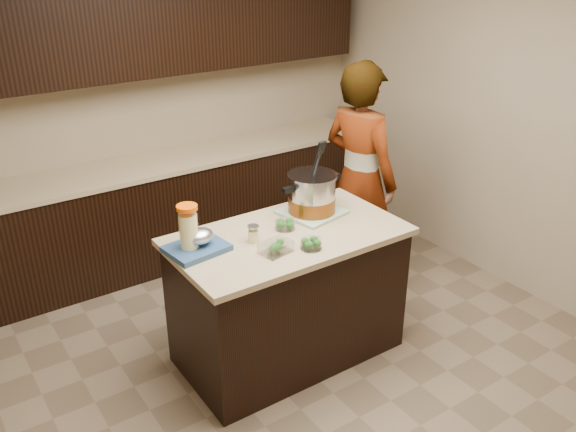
% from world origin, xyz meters
% --- Properties ---
extents(ground_plane, '(4.00, 4.00, 0.00)m').
position_xyz_m(ground_plane, '(0.00, 0.00, 0.00)').
color(ground_plane, brown).
rests_on(ground_plane, ground).
extents(room_shell, '(4.04, 4.04, 2.72)m').
position_xyz_m(room_shell, '(0.00, 0.00, 1.71)').
color(room_shell, tan).
rests_on(room_shell, ground).
extents(back_cabinets, '(3.60, 0.63, 2.33)m').
position_xyz_m(back_cabinets, '(0.00, 1.74, 0.94)').
color(back_cabinets, black).
rests_on(back_cabinets, ground).
extents(island, '(1.46, 0.81, 0.90)m').
position_xyz_m(island, '(0.00, 0.00, 0.45)').
color(island, black).
rests_on(island, ground).
extents(dish_towel, '(0.42, 0.42, 0.02)m').
position_xyz_m(dish_towel, '(0.30, 0.16, 0.91)').
color(dish_towel, '#619163').
rests_on(dish_towel, island).
extents(stock_pot, '(0.46, 0.34, 0.47)m').
position_xyz_m(stock_pot, '(0.30, 0.16, 1.03)').
color(stock_pot, '#B7B7BC').
rests_on(stock_pot, dish_towel).
extents(lemonade_pitcher, '(0.16, 0.16, 0.29)m').
position_xyz_m(lemonade_pitcher, '(-0.61, 0.12, 1.04)').
color(lemonade_pitcher, '#F6EB96').
rests_on(lemonade_pitcher, island).
extents(mason_jar, '(0.08, 0.08, 0.11)m').
position_xyz_m(mason_jar, '(-0.23, 0.03, 0.95)').
color(mason_jar, '#F6EB96').
rests_on(mason_jar, island).
extents(broccoli_tub_left, '(0.14, 0.14, 0.06)m').
position_xyz_m(broccoli_tub_left, '(0.02, 0.06, 0.93)').
color(broccoli_tub_left, silver).
rests_on(broccoli_tub_left, island).
extents(broccoli_tub_right, '(0.15, 0.15, 0.06)m').
position_xyz_m(broccoli_tub_right, '(0.00, -0.24, 0.93)').
color(broccoli_tub_right, silver).
rests_on(broccoli_tub_right, island).
extents(broccoli_tub_rect, '(0.20, 0.16, 0.07)m').
position_xyz_m(broccoli_tub_rect, '(-0.19, -0.16, 0.93)').
color(broccoli_tub_rect, silver).
rests_on(broccoli_tub_rect, island).
extents(blue_tray, '(0.37, 0.31, 0.13)m').
position_xyz_m(blue_tray, '(-0.56, 0.11, 0.94)').
color(blue_tray, navy).
rests_on(blue_tray, island).
extents(person, '(0.54, 0.72, 1.79)m').
position_xyz_m(person, '(0.98, 0.48, 0.89)').
color(person, gray).
rests_on(person, ground).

